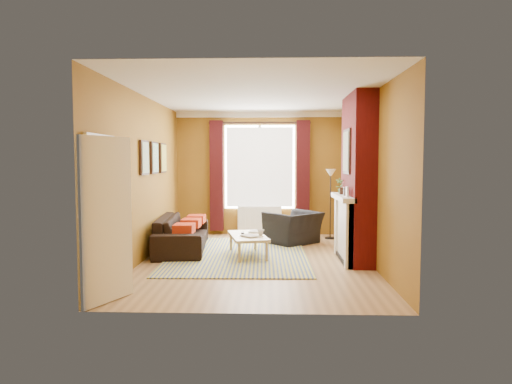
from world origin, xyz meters
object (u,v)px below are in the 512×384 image
armchair (293,228)px  floor_lamp (331,184)px  coffee_table (248,237)px  wicker_stool (291,227)px  sofa (182,233)px

armchair → floor_lamp: size_ratio=0.66×
floor_lamp → coffee_table: bearing=-131.9°
armchair → floor_lamp: (0.83, 0.59, 0.87)m
floor_lamp → wicker_stool: bearing=168.7°
coffee_table → wicker_stool: wicker_stool is taller
coffee_table → floor_lamp: floor_lamp is taller
sofa → coffee_table: 1.38m
sofa → wicker_stool: sofa is taller
coffee_table → wicker_stool: 2.23m
coffee_table → floor_lamp: bearing=35.5°
coffee_table → floor_lamp: 2.68m
sofa → wicker_stool: (2.13, 1.52, -0.10)m
coffee_table → sofa: bearing=144.4°
armchair → sofa: bearing=-23.5°
wicker_stool → floor_lamp: (0.84, -0.17, 0.97)m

